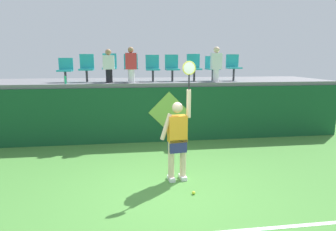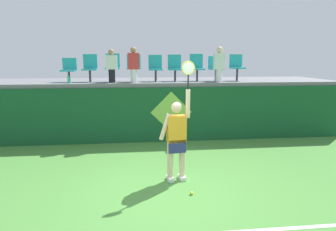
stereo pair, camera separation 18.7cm
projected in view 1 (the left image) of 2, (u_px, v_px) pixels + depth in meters
The scene contains 19 objects.
ground_plane at pixel (171, 192), 5.45m from camera, with size 40.00×40.00×0.00m, color #478438.
court_back_wall at pixel (155, 115), 8.69m from camera, with size 12.25×0.20×1.69m, color #144C28.
spectator_platform at pixel (151, 82), 9.81m from camera, with size 12.25×2.78×0.12m, color slate.
tennis_player at pixel (178, 137), 5.84m from camera, with size 0.75×0.31×2.50m.
tennis_ball at pixel (194, 193), 5.36m from camera, with size 0.07×0.07×0.07m, color #D1E533.
water_bottle at pixel (65, 80), 8.26m from camera, with size 0.06×0.06×0.23m, color #26B272.
stadium_chair_0 at pixel (65, 69), 8.83m from camera, with size 0.44×0.42×0.75m.
stadium_chair_1 at pixel (87, 67), 8.91m from camera, with size 0.44×0.42×0.87m.
stadium_chair_2 at pixel (110, 66), 9.00m from camera, with size 0.44×0.42×0.90m.
stadium_chair_3 at pixel (131, 66), 9.09m from camera, with size 0.44×0.42×0.88m.
stadium_chair_4 at pixel (153, 67), 9.20m from camera, with size 0.44×0.42×0.85m.
stadium_chair_5 at pixel (172, 67), 9.28m from camera, with size 0.44×0.42×0.86m.
stadium_chair_6 at pixel (194, 66), 9.38m from camera, with size 0.44×0.42×0.89m.
stadium_chair_7 at pixel (212, 67), 9.46m from camera, with size 0.44×0.42×0.82m.
stadium_chair_8 at pixel (233, 66), 9.56m from camera, with size 0.44×0.42×0.88m.
spectator_0 at pixel (216, 64), 9.03m from camera, with size 0.34×0.20×1.10m.
spectator_1 at pixel (131, 64), 8.64m from camera, with size 0.34×0.20×1.08m.
spectator_2 at pixel (109, 65), 8.60m from camera, with size 0.34×0.20×1.02m.
wall_signage_mount at pixel (169, 141), 8.82m from camera, with size 1.27×0.01×1.57m.
Camera 1 is at (-0.76, -4.99, 2.53)m, focal length 30.14 mm.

